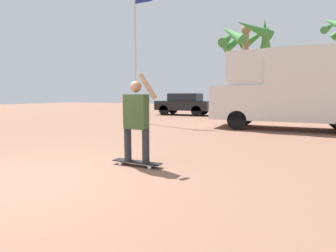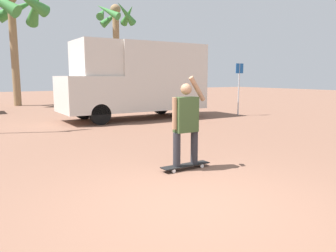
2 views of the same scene
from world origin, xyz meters
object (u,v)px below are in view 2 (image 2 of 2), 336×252
Objects in this scene: person_skateboarder at (186,119)px; palm_tree_center_background at (10,9)px; street_sign at (239,82)px; skateboard at (186,165)px; palm_tree_near_van at (116,27)px; camper_van at (137,78)px.

palm_tree_center_background reaches higher than person_skateboarder.
person_skateboarder is at bearing -140.20° from street_sign.
person_skateboarder is 9.34m from street_sign.
person_skateboarder reaches higher than skateboard.
palm_tree_near_van is 10.97m from street_sign.
palm_tree_center_background is at bearing 109.90° from camper_van.
skateboard is 18.04m from palm_tree_center_background.
street_sign is at bearing -81.42° from palm_tree_near_van.
camper_van is 9.78m from palm_tree_near_van.
camper_van is 0.91× the size of palm_tree_near_van.
palm_tree_near_van is 6.40m from palm_tree_center_background.
person_skateboarder is at bearing -180.00° from skateboard.
street_sign is (7.86, -11.15, -4.21)m from palm_tree_center_background.
skateboard is 0.90m from person_skateboarder.
palm_tree_center_background is (-6.31, 0.89, 0.63)m from palm_tree_near_van.
camper_van is (2.79, 7.51, 1.63)m from skateboard.
skateboard is at bearing -109.10° from palm_tree_near_van.
street_sign reaches higher than person_skateboarder.
person_skateboarder is 0.24× the size of palm_tree_center_background.
street_sign reaches higher than skateboard.
street_sign is (7.16, 5.97, 1.45)m from skateboard.
person_skateboarder is at bearing -110.37° from camper_van.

